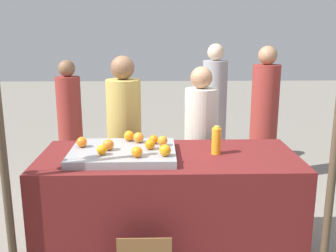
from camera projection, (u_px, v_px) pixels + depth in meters
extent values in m
cube|color=#5B1919|center=(168.00, 208.00, 3.21)|extent=(2.05, 0.88, 0.91)
cube|color=gray|center=(123.00, 153.00, 3.06)|extent=(0.81, 0.63, 0.06)
sphere|color=orange|center=(150.00, 144.00, 3.04)|extent=(0.08, 0.08, 0.08)
sphere|color=orange|center=(138.00, 138.00, 3.22)|extent=(0.09, 0.09, 0.09)
sphere|color=orange|center=(82.00, 142.00, 3.09)|extent=(0.08, 0.08, 0.08)
sphere|color=orange|center=(108.00, 145.00, 3.01)|extent=(0.09, 0.09, 0.09)
sphere|color=orange|center=(163.00, 141.00, 3.14)|extent=(0.08, 0.08, 0.08)
sphere|color=orange|center=(102.00, 150.00, 2.90)|extent=(0.08, 0.08, 0.08)
sphere|color=orange|center=(137.00, 152.00, 2.85)|extent=(0.08, 0.08, 0.08)
sphere|color=orange|center=(154.00, 139.00, 3.19)|extent=(0.07, 0.07, 0.07)
sphere|color=orange|center=(165.00, 150.00, 2.87)|extent=(0.09, 0.09, 0.09)
sphere|color=orange|center=(129.00, 136.00, 3.27)|extent=(0.09, 0.09, 0.09)
cylinder|color=orange|center=(216.00, 141.00, 3.11)|extent=(0.07, 0.07, 0.21)
cylinder|color=yellow|center=(217.00, 127.00, 3.08)|extent=(0.04, 0.04, 0.02)
cylinder|color=tan|center=(125.00, 152.00, 3.83)|extent=(0.33, 0.33, 1.42)
sphere|color=brown|center=(123.00, 68.00, 3.63)|extent=(0.22, 0.22, 0.22)
cylinder|color=beige|center=(200.00, 156.00, 3.86)|extent=(0.31, 0.31, 1.34)
sphere|color=#A87A59|center=(201.00, 78.00, 3.67)|extent=(0.21, 0.21, 0.21)
cylinder|color=#99999E|center=(214.00, 113.00, 5.51)|extent=(0.34, 0.34, 1.47)
sphere|color=beige|center=(216.00, 52.00, 5.31)|extent=(0.23, 0.23, 0.23)
cylinder|color=maroon|center=(70.00, 129.00, 4.97)|extent=(0.31, 0.31, 1.32)
sphere|color=brown|center=(67.00, 68.00, 4.79)|extent=(0.21, 0.21, 0.21)
cylinder|color=maroon|center=(264.00, 123.00, 4.94)|extent=(0.34, 0.34, 1.47)
sphere|color=#A87A59|center=(268.00, 55.00, 4.74)|extent=(0.23, 0.23, 0.23)
cylinder|color=#473828|center=(3.00, 157.00, 2.57)|extent=(0.06, 0.06, 2.12)
cylinder|color=#473828|center=(334.00, 154.00, 2.63)|extent=(0.06, 0.06, 2.12)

